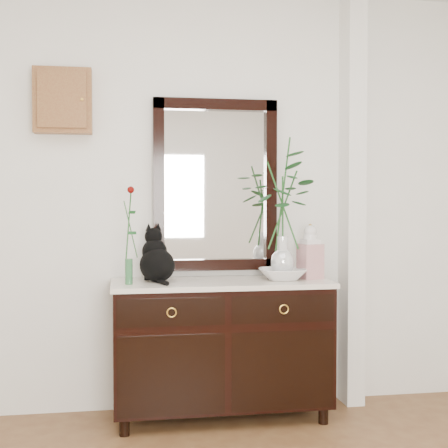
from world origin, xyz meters
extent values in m
cube|color=white|center=(0.00, 1.98, 1.35)|extent=(3.60, 0.04, 2.70)
cube|color=white|center=(1.00, 1.90, 1.35)|extent=(0.12, 0.20, 2.70)
cube|color=black|center=(0.10, 1.73, 0.46)|extent=(1.30, 0.50, 0.82)
cube|color=white|center=(0.10, 1.73, 0.83)|extent=(1.33, 0.52, 0.03)
cube|color=black|center=(0.10, 1.97, 1.44)|extent=(0.80, 0.06, 1.10)
cube|color=white|center=(0.10, 1.98, 1.44)|extent=(0.66, 0.01, 0.96)
cube|color=brown|center=(-0.85, 1.94, 1.95)|extent=(0.35, 0.10, 0.40)
imported|color=silver|center=(0.48, 1.71, 0.89)|extent=(0.30, 0.30, 0.07)
camera|label=1|loc=(-0.51, -2.01, 1.33)|focal=50.00mm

